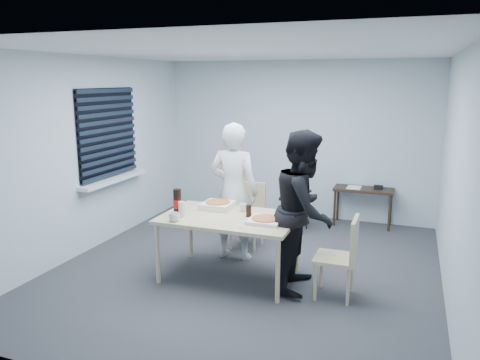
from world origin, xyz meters
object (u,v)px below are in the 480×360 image
at_px(chair_right, 343,252).
at_px(mug_a, 174,217).
at_px(soda_bottle, 177,203).
at_px(mug_b, 243,207).
at_px(dining_table, 229,221).
at_px(chair_far, 249,210).
at_px(side_table, 363,193).
at_px(backpack, 295,184).
at_px(person_black, 304,211).
at_px(person_white, 234,192).
at_px(stool, 295,203).

relative_size(chair_right, mug_a, 7.24).
bearing_deg(chair_right, soda_bottle, -177.41).
bearing_deg(mug_b, chair_right, -14.74).
height_order(dining_table, chair_far, chair_far).
xyz_separation_m(side_table, mug_a, (-1.75, -2.99, 0.27)).
relative_size(dining_table, backpack, 4.07).
bearing_deg(chair_right, person_black, 164.18).
xyz_separation_m(dining_table, chair_right, (1.32, -0.07, -0.18)).
xyz_separation_m(backpack, soda_bottle, (-0.88, -2.10, 0.16)).
distance_m(backpack, soda_bottle, 2.29).
xyz_separation_m(person_black, mug_a, (-1.36, -0.45, -0.09)).
bearing_deg(person_white, soda_bottle, 62.57).
xyz_separation_m(chair_far, mug_b, (0.23, -0.86, 0.28)).
bearing_deg(chair_right, chair_far, 141.02).
bearing_deg(backpack, chair_right, -58.21).
relative_size(person_white, mug_a, 14.39).
bearing_deg(dining_table, person_white, 106.01).
relative_size(stool, mug_a, 4.52).
bearing_deg(person_black, dining_table, 94.00).
relative_size(backpack, mug_b, 3.78).
bearing_deg(mug_a, dining_table, 37.75).
xyz_separation_m(chair_far, chair_right, (1.47, -1.19, 0.00)).
height_order(chair_far, mug_b, chair_far).
bearing_deg(side_table, mug_a, -120.41).
distance_m(person_white, person_black, 1.18).
xyz_separation_m(person_black, side_table, (0.39, 2.54, -0.35)).
relative_size(person_white, mug_b, 17.70).
bearing_deg(person_black, stool, 16.42).
height_order(person_black, soda_bottle, person_black).
relative_size(chair_right, backpack, 2.36).
distance_m(side_table, mug_a, 3.47).
relative_size(dining_table, chair_far, 1.73).
bearing_deg(mug_b, mug_a, -131.97).
bearing_deg(person_white, mug_a, 72.23).
height_order(person_white, side_table, person_white).
bearing_deg(person_white, side_table, -125.83).
distance_m(chair_far, side_table, 2.04).
height_order(chair_right, mug_b, chair_right).
bearing_deg(dining_table, person_black, 4.00).
xyz_separation_m(stool, backpack, (0.00, -0.01, 0.29)).
bearing_deg(mug_a, person_black, 18.18).
xyz_separation_m(person_black, soda_bottle, (-1.44, -0.22, 0.01)).
height_order(stool, backpack, backpack).
xyz_separation_m(chair_right, person_black, (-0.46, 0.13, 0.37)).
bearing_deg(side_table, chair_far, -133.49).
height_order(dining_table, mug_a, mug_a).
bearing_deg(backpack, dining_table, -93.84).
xyz_separation_m(chair_far, stool, (0.45, 0.84, -0.07)).
distance_m(chair_right, side_table, 2.67).
distance_m(chair_far, person_black, 1.51).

